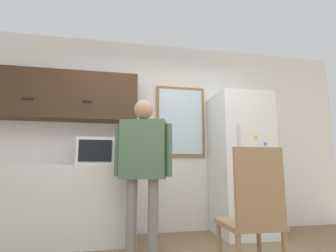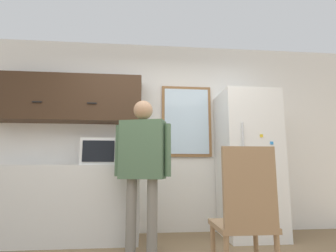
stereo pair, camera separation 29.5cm
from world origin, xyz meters
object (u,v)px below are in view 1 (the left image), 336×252
Objects in this scene: microwave at (101,152)px; refrigerator at (241,163)px; chair at (254,210)px; person at (143,157)px.

refrigerator is (1.86, 0.03, -0.13)m from microwave.
microwave is at bearing -47.05° from chair.
refrigerator is at bearing 0.79° from microwave.
refrigerator is (1.39, 0.52, -0.05)m from person.
chair is (1.25, -1.36, -0.52)m from microwave.
refrigerator is 1.56m from chair.
refrigerator is at bearing -113.34° from chair.
microwave is at bearing 150.19° from person.
refrigerator is at bearing 37.17° from person.
chair is at bearing -113.68° from refrigerator.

